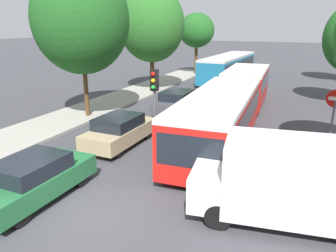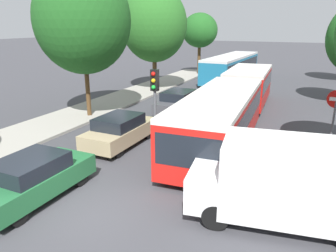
# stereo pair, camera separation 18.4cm
# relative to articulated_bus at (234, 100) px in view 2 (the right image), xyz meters

# --- Properties ---
(ground_plane) EXTENTS (200.00, 200.00, 0.00)m
(ground_plane) POSITION_rel_articulated_bus_xyz_m (-1.74, -10.06, -1.39)
(ground_plane) COLOR #3D3D42
(kerb_strip_left) EXTENTS (3.20, 34.49, 0.14)m
(kerb_strip_left) POSITION_rel_articulated_bus_xyz_m (-8.81, 2.18, -1.32)
(kerb_strip_left) COLOR #9E998E
(kerb_strip_left) RESTS_ON ground
(articulated_bus) EXTENTS (3.37, 16.31, 2.41)m
(articulated_bus) POSITION_rel_articulated_bus_xyz_m (0.00, 0.00, 0.00)
(articulated_bus) COLOR red
(articulated_bus) RESTS_ON ground
(city_bus_rear) EXTENTS (2.92, 11.07, 2.36)m
(city_bus_rear) POSITION_rel_articulated_bus_xyz_m (-3.73, 14.43, -0.02)
(city_bus_rear) COLOR teal
(city_bus_rear) RESTS_ON ground
(queued_car_green) EXTENTS (1.74, 3.97, 1.37)m
(queued_car_green) POSITION_rel_articulated_bus_xyz_m (-3.78, -10.11, -0.69)
(queued_car_green) COLOR #236638
(queued_car_green) RESTS_ON ground
(queued_car_tan) EXTENTS (1.73, 3.96, 1.37)m
(queued_car_tan) POSITION_rel_articulated_bus_xyz_m (-3.89, -5.00, -0.70)
(queued_car_tan) COLOR tan
(queued_car_tan) RESTS_ON ground
(queued_car_graphite) EXTENTS (1.76, 4.03, 1.39)m
(queued_car_graphite) POSITION_rel_articulated_bus_xyz_m (-3.60, 1.14, -0.68)
(queued_car_graphite) COLOR #47474C
(queued_car_graphite) RESTS_ON ground
(white_van) EXTENTS (5.23, 2.66, 2.31)m
(white_van) POSITION_rel_articulated_bus_xyz_m (3.51, -8.23, -0.15)
(white_van) COLOR white
(white_van) RESTS_ON ground
(traffic_light) EXTENTS (0.34, 0.37, 3.40)m
(traffic_light) POSITION_rel_articulated_bus_xyz_m (-2.40, -4.48, 1.11)
(traffic_light) COLOR #56595E
(traffic_light) RESTS_ON ground
(no_entry_sign) EXTENTS (0.70, 0.08, 2.82)m
(no_entry_sign) POSITION_rel_articulated_bus_xyz_m (4.57, -2.94, 0.49)
(no_entry_sign) COLOR #56595E
(no_entry_sign) RESTS_ON ground
(tree_left_mid) EXTENTS (5.16, 5.16, 8.30)m
(tree_left_mid) POSITION_rel_articulated_bus_xyz_m (-8.00, -1.84, 4.02)
(tree_left_mid) COLOR #51381E
(tree_left_mid) RESTS_ON ground
(tree_left_far) EXTENTS (5.08, 5.08, 8.06)m
(tree_left_far) POSITION_rel_articulated_bus_xyz_m (-8.12, 6.88, 3.78)
(tree_left_far) COLOR #51381E
(tree_left_far) RESTS_ON ground
(tree_left_distant) EXTENTS (3.66, 3.66, 6.33)m
(tree_left_distant) POSITION_rel_articulated_bus_xyz_m (-7.73, 16.70, 3.09)
(tree_left_distant) COLOR #51381E
(tree_left_distant) RESTS_ON ground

